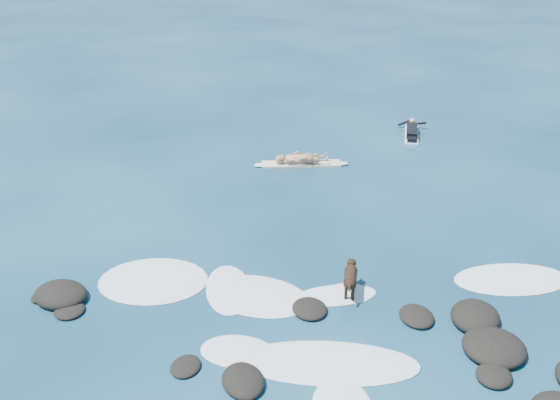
# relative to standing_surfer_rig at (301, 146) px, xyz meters

# --- Properties ---
(ground) EXTENTS (160.00, 160.00, 0.00)m
(ground) POSITION_rel_standing_surfer_rig_xyz_m (1.67, -8.76, -0.78)
(ground) COLOR #0A2642
(ground) RESTS_ON ground
(reef_rocks) EXTENTS (14.64, 7.06, 0.50)m
(reef_rocks) POSITION_rel_standing_surfer_rig_xyz_m (3.24, -10.18, -0.68)
(reef_rocks) COLOR black
(reef_rocks) RESTS_ON ground
(breaking_foam) EXTENTS (12.34, 8.13, 0.12)m
(breaking_foam) POSITION_rel_standing_surfer_rig_xyz_m (0.92, -9.39, -0.77)
(breaking_foam) COLOR white
(breaking_foam) RESTS_ON ground
(standing_surfer_rig) EXTENTS (3.47, 1.15, 1.98)m
(standing_surfer_rig) POSITION_rel_standing_surfer_rig_xyz_m (0.00, 0.00, 0.00)
(standing_surfer_rig) COLOR beige
(standing_surfer_rig) RESTS_ON ground
(paddling_surfer_rig) EXTENTS (1.18, 2.64, 0.46)m
(paddling_surfer_rig) POSITION_rel_standing_surfer_rig_xyz_m (4.14, 3.83, -0.63)
(paddling_surfer_rig) COLOR white
(paddling_surfer_rig) RESTS_ON ground
(dog) EXTENTS (0.33, 1.27, 0.81)m
(dog) POSITION_rel_standing_surfer_rig_xyz_m (2.13, -7.96, -0.25)
(dog) COLOR black
(dog) RESTS_ON ground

